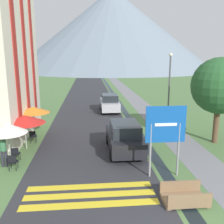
{
  "coord_description": "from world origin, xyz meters",
  "views": [
    {
      "loc": [
        -2.46,
        -6.03,
        5.64
      ],
      "look_at": [
        -0.97,
        10.0,
        2.02
      ],
      "focal_mm": 40.0,
      "sensor_mm": 36.0,
      "label": 1
    }
  ],
  "objects": [
    {
      "name": "person_seated_near",
      "position": [
        -7.06,
        7.94,
        0.68
      ],
      "size": [
        0.32,
        0.32,
        1.22
      ],
      "color": "#282833",
      "rests_on": "ground_plane"
    },
    {
      "name": "cafe_chair_nearest",
      "position": [
        -6.34,
        6.01,
        0.51
      ],
      "size": [
        0.4,
        0.4,
        0.85
      ],
      "rotation": [
        0.0,
        0.0,
        0.34
      ],
      "color": "black",
      "rests_on": "ground_plane"
    },
    {
      "name": "tree_by_path",
      "position": [
        5.83,
        9.11,
        3.78
      ],
      "size": [
        3.6,
        3.6,
        5.6
      ],
      "color": "brown",
      "rests_on": "ground_plane"
    },
    {
      "name": "footbridge",
      "position": [
        1.2,
        2.5,
        0.23
      ],
      "size": [
        1.7,
        1.1,
        0.65
      ],
      "color": "#846647",
      "rests_on": "ground_plane"
    },
    {
      "name": "cafe_chair_near_right",
      "position": [
        -6.49,
        7.06,
        0.51
      ],
      "size": [
        0.4,
        0.4,
        0.85
      ],
      "rotation": [
        0.0,
        0.0,
        -0.38
      ],
      "color": "black",
      "rests_on": "ground_plane"
    },
    {
      "name": "parked_car_near",
      "position": [
        -0.4,
        8.1,
        0.91
      ],
      "size": [
        1.99,
        4.34,
        1.82
      ],
      "color": "black",
      "rests_on": "ground_plane"
    },
    {
      "name": "cafe_umbrella_middle_red",
      "position": [
        -6.4,
        9.03,
        1.91
      ],
      "size": [
        2.49,
        2.49,
        2.16
      ],
      "color": "#B7B2A8",
      "rests_on": "ground_plane"
    },
    {
      "name": "crosswalk_marking",
      "position": [
        -2.5,
        3.36,
        0.01
      ],
      "size": [
        5.44,
        1.84,
        0.01
      ],
      "color": "yellow",
      "rests_on": "ground_plane"
    },
    {
      "name": "cafe_chair_far_left",
      "position": [
        -6.2,
        10.07,
        0.51
      ],
      "size": [
        0.4,
        0.4,
        0.85
      ],
      "rotation": [
        0.0,
        0.0,
        -0.13
      ],
      "color": "black",
      "rests_on": "ground_plane"
    },
    {
      "name": "cafe_umbrella_rear_orange",
      "position": [
        -6.36,
        11.26,
        2.01
      ],
      "size": [
        2.28,
        2.28,
        2.22
      ],
      "color": "#B7B2A8",
      "rests_on": "ground_plane"
    },
    {
      "name": "road_sign",
      "position": [
        1.03,
        4.76,
        2.27
      ],
      "size": [
        1.89,
        0.11,
        3.44
      ],
      "color": "gray",
      "rests_on": "ground_plane"
    },
    {
      "name": "drainage_channel",
      "position": [
        1.2,
        30.0,
        0.0
      ],
      "size": [
        0.6,
        60.0,
        0.0
      ],
      "color": "black",
      "rests_on": "ground_plane"
    },
    {
      "name": "cafe_umbrella_front_white",
      "position": [
        -6.69,
        6.79,
        2.0
      ],
      "size": [
        1.99,
        1.99,
        2.27
      ],
      "color": "#B7B2A8",
      "rests_on": "ground_plane"
    },
    {
      "name": "ground_plane",
      "position": [
        0.0,
        20.0,
        0.0
      ],
      "size": [
        160.0,
        160.0,
        0.0
      ],
      "primitive_type": "plane",
      "color": "#517542"
    },
    {
      "name": "streetlamp",
      "position": [
        3.61,
        12.35,
        3.43
      ],
      "size": [
        0.28,
        0.28,
        5.87
      ],
      "color": "#515156",
      "rests_on": "ground_plane"
    },
    {
      "name": "footpath",
      "position": [
        3.6,
        30.0,
        0.0
      ],
      "size": [
        2.2,
        60.0,
        0.01
      ],
      "color": "slate",
      "rests_on": "ground_plane"
    },
    {
      "name": "road",
      "position": [
        -2.5,
        30.0,
        0.0
      ],
      "size": [
        6.4,
        60.0,
        0.01
      ],
      "color": "#2D2D33",
      "rests_on": "ground_plane"
    },
    {
      "name": "parked_car_far",
      "position": [
        -0.36,
        19.22,
        0.91
      ],
      "size": [
        1.91,
        4.15,
        1.82
      ],
      "color": "#B2B2B7",
      "rests_on": "ground_plane"
    },
    {
      "name": "mountain_distant",
      "position": [
        7.5,
        99.02,
        15.77
      ],
      "size": [
        79.69,
        79.69,
        31.54
      ],
      "color": "slate",
      "rests_on": "ground_plane"
    },
    {
      "name": "person_standing_terrace",
      "position": [
        -6.91,
        6.5,
        0.97
      ],
      "size": [
        0.32,
        0.32,
        1.66
      ],
      "color": "#282833",
      "rests_on": "ground_plane"
    }
  ]
}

